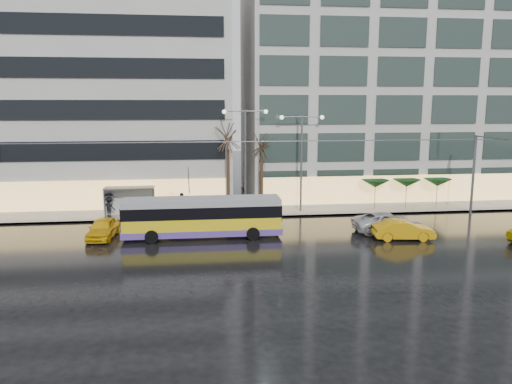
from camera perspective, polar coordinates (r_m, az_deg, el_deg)
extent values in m
plane|color=black|center=(33.93, -2.75, -6.55)|extent=(140.00, 140.00, 0.00)
cube|color=gray|center=(47.61, -1.59, -1.57)|extent=(80.00, 10.00, 0.15)
cube|color=slate|center=(42.80, -0.97, -2.91)|extent=(80.00, 0.10, 0.15)
cube|color=#A6A39F|center=(53.23, -22.26, 10.92)|extent=(34.00, 14.00, 22.00)
cube|color=#A6A39F|center=(55.74, 15.96, 12.76)|extent=(32.00, 14.00, 25.00)
cube|color=gold|center=(36.76, -6.13, -3.69)|extent=(11.34, 2.39, 1.42)
cube|color=#533990|center=(36.87, -6.12, -4.40)|extent=(11.37, 2.43, 0.47)
cube|color=black|center=(36.53, -6.16, -2.10)|extent=(11.36, 2.41, 0.85)
cube|color=gray|center=(36.39, -6.18, -1.09)|extent=(11.34, 2.39, 0.47)
cube|color=black|center=(37.04, 2.69, -2.11)|extent=(0.06, 2.17, 1.23)
cube|color=black|center=(36.95, -15.03, -2.48)|extent=(0.06, 2.17, 1.23)
cylinder|color=black|center=(38.23, -0.74, -3.89)|extent=(0.95, 0.33, 0.94)
cylinder|color=black|center=(35.96, -0.34, -4.80)|extent=(0.95, 0.33, 0.94)
cylinder|color=black|center=(38.17, -11.55, -4.12)|extent=(0.95, 0.33, 0.94)
cylinder|color=black|center=(35.89, -11.85, -5.05)|extent=(0.95, 0.33, 0.94)
cylinder|color=#595B60|center=(37.04, -7.70, 1.23)|extent=(0.07, 3.51, 2.48)
cylinder|color=#595B60|center=(37.51, -7.69, 1.34)|extent=(0.07, 3.51, 2.48)
cylinder|color=#595B60|center=(48.01, 23.58, 1.83)|extent=(0.24, 0.24, 7.00)
cube|color=#595B60|center=(45.56, 25.47, 5.59)|extent=(0.10, 5.00, 0.10)
cylinder|color=#595B60|center=(38.43, -1.98, 5.75)|extent=(42.00, 0.04, 0.04)
cylinder|color=#595B60|center=(38.92, -2.04, 5.80)|extent=(42.00, 0.04, 0.04)
cube|color=#595B60|center=(43.88, -14.28, 0.46)|extent=(4.20, 1.60, 0.12)
cube|color=silver|center=(44.78, -14.10, -0.96)|extent=(4.00, 0.05, 2.20)
cube|color=white|center=(44.41, -16.84, -1.19)|extent=(0.10, 1.40, 2.20)
cylinder|color=#595B60|center=(43.73, -16.93, -1.37)|extent=(0.10, 0.10, 2.40)
cylinder|color=#595B60|center=(45.08, -16.63, -1.01)|extent=(0.10, 0.10, 2.40)
cylinder|color=#595B60|center=(43.20, -11.70, -1.27)|extent=(0.10, 0.10, 2.40)
cylinder|color=#595B60|center=(44.57, -11.55, -0.91)|extent=(0.10, 0.10, 2.40)
cylinder|color=#595B60|center=(43.73, -1.23, 3.46)|extent=(0.18, 0.18, 9.00)
cylinder|color=#595B60|center=(43.36, -2.45, 9.22)|extent=(1.80, 0.10, 0.10)
cylinder|color=#595B60|center=(43.54, -0.06, 9.24)|extent=(1.80, 0.10, 0.10)
sphere|color=#FFF2CC|center=(43.30, -3.65, 9.14)|extent=(0.36, 0.36, 0.36)
sphere|color=#FFF2CC|center=(43.66, 1.13, 9.17)|extent=(0.36, 0.36, 0.36)
cylinder|color=#595B60|center=(44.54, 5.20, 3.22)|extent=(0.18, 0.18, 8.50)
cylinder|color=#595B60|center=(44.05, 4.13, 8.57)|extent=(1.80, 0.10, 0.10)
cylinder|color=#595B60|center=(44.43, 6.43, 8.55)|extent=(1.80, 0.10, 0.10)
sphere|color=#FFF2CC|center=(43.89, 2.96, 8.51)|extent=(0.36, 0.36, 0.36)
sphere|color=#FFF2CC|center=(44.65, 7.56, 8.46)|extent=(0.36, 0.36, 0.36)
cylinder|color=black|center=(44.04, -3.19, 1.26)|extent=(0.28, 0.28, 5.60)
cylinder|color=black|center=(44.58, 0.65, 0.93)|extent=(0.28, 0.28, 4.90)
cylinder|color=#595B60|center=(47.16, 13.43, -0.51)|extent=(0.06, 0.06, 2.20)
cone|color=#0F3915|center=(46.96, 13.49, 0.93)|extent=(2.50, 2.50, 0.70)
cylinder|color=#595B60|center=(48.28, 16.77, -0.42)|extent=(0.06, 0.06, 2.20)
cone|color=#0F3915|center=(48.08, 16.84, 0.99)|extent=(2.50, 2.50, 0.70)
cylinder|color=#595B60|center=(49.56, 19.95, -0.34)|extent=(0.06, 0.06, 2.20)
cone|color=#0F3915|center=(49.36, 20.03, 1.03)|extent=(2.50, 2.50, 0.70)
imported|color=#E4AE0C|center=(38.12, -17.10, -3.98)|extent=(2.09, 4.45, 1.47)
imported|color=#CF930A|center=(37.58, 16.47, -4.18)|extent=(4.48, 1.97, 1.43)
imported|color=#B5B4BA|center=(39.39, 14.85, -3.40)|extent=(5.37, 2.49, 1.49)
imported|color=black|center=(42.79, -9.56, -1.91)|extent=(0.56, 0.38, 1.52)
imported|color=#F3516B|center=(42.60, -9.60, -0.61)|extent=(0.99, 1.00, 0.88)
imported|color=black|center=(44.34, -8.53, -1.26)|extent=(1.12, 1.08, 1.83)
imported|color=black|center=(44.19, -16.42, -1.66)|extent=(1.29, 1.09, 1.74)
imported|color=black|center=(44.03, -16.48, -0.54)|extent=(1.11, 1.11, 0.72)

